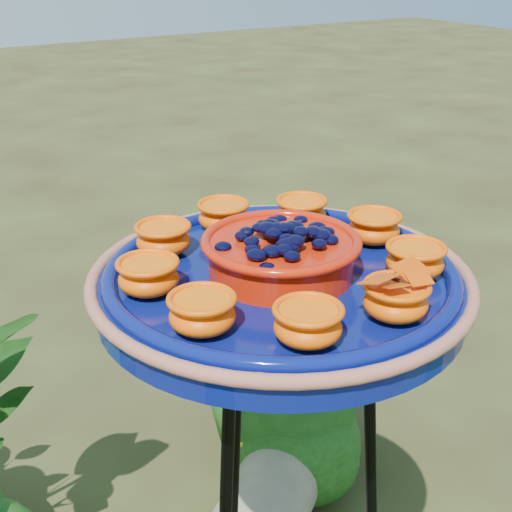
# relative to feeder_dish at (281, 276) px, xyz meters

# --- Properties ---
(feeder_dish) EXTENTS (0.54, 0.54, 0.12)m
(feeder_dish) POSITION_rel_feeder_dish_xyz_m (0.00, 0.00, 0.00)
(feeder_dish) COLOR #08115D
(feeder_dish) RESTS_ON tripod_stand
(shrub_back_right) EXTENTS (0.67, 0.67, 0.88)m
(shrub_back_right) POSITION_rel_feeder_dish_xyz_m (0.50, 0.71, -0.60)
(shrub_back_right) COLOR #184913
(shrub_back_right) RESTS_ON ground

